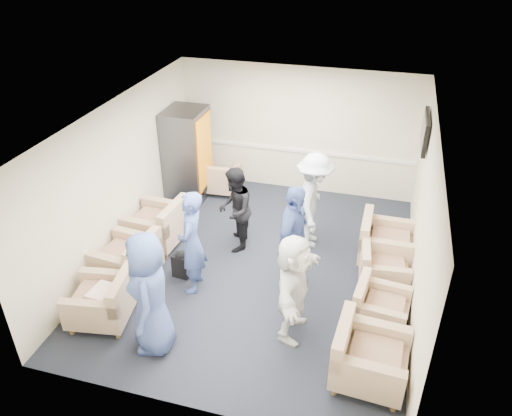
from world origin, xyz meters
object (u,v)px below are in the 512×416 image
(armchair_right_far, at_px, (383,243))
(person_back_right, at_px, (314,201))
(armchair_left_near, at_px, (105,302))
(armchair_right_near, at_px, (365,358))
(armchair_left_far, at_px, (159,226))
(armchair_right_midfar, at_px, (380,269))
(armchair_corner, at_px, (220,180))
(armchair_left_mid, at_px, (129,261))
(vending_machine, at_px, (188,155))
(person_front_left, at_px, (150,294))
(armchair_right_midnear, at_px, (378,308))
(person_mid_left, at_px, (192,243))
(person_back_left, at_px, (235,210))
(person_mid_right, at_px, (293,239))
(person_front_right, at_px, (293,287))

(armchair_right_far, xyz_separation_m, person_back_right, (-1.27, 0.21, 0.53))
(armchair_left_near, height_order, armchair_right_near, armchair_right_near)
(armchair_left_near, distance_m, armchair_left_far, 2.06)
(armchair_right_midfar, xyz_separation_m, armchair_corner, (-3.54, 2.28, -0.01))
(armchair_left_mid, bearing_deg, vending_machine, -171.18)
(armchair_left_mid, xyz_separation_m, person_front_left, (1.05, -1.24, 0.55))
(armchair_right_far, height_order, person_front_left, person_front_left)
(armchair_right_midnear, bearing_deg, armchair_corner, 54.11)
(armchair_left_near, height_order, vending_machine, vending_machine)
(vending_machine, distance_m, person_mid_left, 3.08)
(person_back_left, bearing_deg, vending_machine, -147.40)
(armchair_corner, xyz_separation_m, person_back_left, (0.95, -1.90, 0.48))
(armchair_left_far, bearing_deg, person_mid_right, 82.75)
(armchair_left_near, xyz_separation_m, person_back_right, (2.58, 2.82, 0.55))
(vending_machine, height_order, person_front_right, vending_machine)
(armchair_corner, distance_m, person_front_right, 4.46)
(armchair_right_midfar, bearing_deg, armchair_right_near, 172.14)
(armchair_right_midfar, distance_m, person_back_left, 2.66)
(armchair_corner, xyz_separation_m, person_front_left, (0.60, -4.49, 0.62))
(armchair_left_far, distance_m, person_mid_right, 2.68)
(armchair_left_mid, xyz_separation_m, person_back_left, (1.40, 1.35, 0.42))
(armchair_right_near, relative_size, person_back_right, 0.54)
(person_mid_right, xyz_separation_m, person_front_right, (0.23, -1.05, -0.08))
(armchair_left_far, height_order, armchair_right_near, armchair_left_far)
(armchair_corner, height_order, person_mid_left, person_mid_left)
(person_mid_left, bearing_deg, person_front_left, -10.25)
(armchair_right_midfar, bearing_deg, armchair_corner, 51.41)
(armchair_left_far, distance_m, person_front_left, 2.59)
(armchair_left_mid, distance_m, armchair_left_far, 1.08)
(armchair_left_far, height_order, person_back_right, person_back_right)
(armchair_right_near, xyz_separation_m, person_back_right, (-1.21, 2.91, 0.53))
(person_back_left, bearing_deg, person_front_left, -19.46)
(person_mid_left, distance_m, person_mid_right, 1.58)
(armchair_right_midnear, bearing_deg, person_mid_right, 74.83)
(armchair_right_far, height_order, person_back_right, person_back_right)
(armchair_right_midfar, bearing_deg, armchair_right_midnear, 175.26)
(armchair_corner, bearing_deg, armchair_right_midfar, 143.69)
(armchair_right_midfar, bearing_deg, person_front_right, 135.90)
(person_back_left, distance_m, person_back_right, 1.40)
(armchair_right_near, bearing_deg, person_back_right, 26.31)
(armchair_right_midfar, xyz_separation_m, person_front_right, (-1.15, -1.46, 0.52))
(armchair_right_far, bearing_deg, person_front_right, 152.14)
(armchair_right_midfar, distance_m, person_front_left, 3.73)
(armchair_right_midfar, height_order, vending_machine, vending_machine)
(armchair_left_far, distance_m, armchair_corner, 2.21)
(person_front_left, bearing_deg, armchair_right_near, 75.30)
(armchair_right_near, distance_m, armchair_corner, 5.54)
(person_back_right, height_order, person_mid_right, person_mid_right)
(armchair_left_mid, distance_m, person_back_right, 3.31)
(person_back_left, xyz_separation_m, person_back_right, (1.31, 0.49, 0.11))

